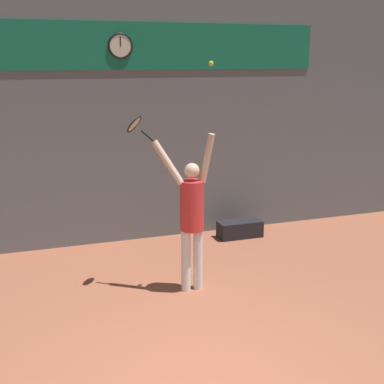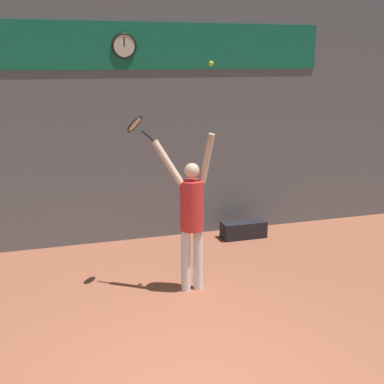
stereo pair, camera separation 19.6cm
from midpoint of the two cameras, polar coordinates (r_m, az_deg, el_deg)
name	(u,v)px [view 2 (the right image)]	position (r m, az deg, el deg)	size (l,w,h in m)	color
back_wall	(105,99)	(9.15, -8.61, 9.81)	(18.00, 0.10, 5.00)	slate
sponsor_banner	(104,46)	(9.07, -8.75, 15.17)	(7.75, 0.02, 0.77)	#146B4C
scoreboard_clock	(124,46)	(9.11, -6.61, 15.23)	(0.42, 0.04, 0.42)	beige
tennis_player	(192,213)	(7.26, 0.73, -2.22)	(0.81, 0.47, 2.20)	white
tennis_racket	(136,125)	(7.23, -5.20, 7.10)	(0.40, 0.36, 0.35)	black
tennis_ball	(211,63)	(6.98, 2.87, 13.53)	(0.07, 0.07, 0.07)	#CCDB2D
equipment_bag	(243,229)	(9.74, 6.09, -4.00)	(0.80, 0.34, 0.30)	black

